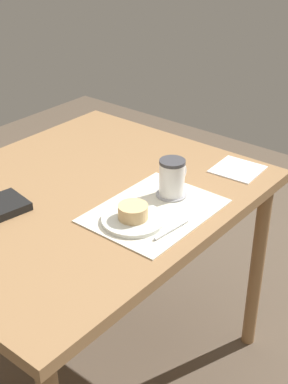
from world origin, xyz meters
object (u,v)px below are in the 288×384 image
Objects in this scene: dining_table at (80,214)px; pastry_plate at (133,220)px; pastry at (133,212)px; coffee_mug at (172,177)px.

pastry_plate reaches higher than dining_table.
coffee_mug is (0.19, 0.01, 0.03)m from pastry.
pastry is at bearing -96.46° from dining_table.
pastry_plate is (-0.03, -0.25, 0.09)m from dining_table.
dining_table is at bearing 83.54° from pastry_plate.
coffee_mug is at bearing 1.94° from pastry_plate.
coffee_mug is at bearing -55.99° from dining_table.
pastry reaches higher than dining_table.
pastry is (0.00, -0.00, 0.03)m from pastry_plate.
dining_table is 9.80× the size of coffee_mug.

